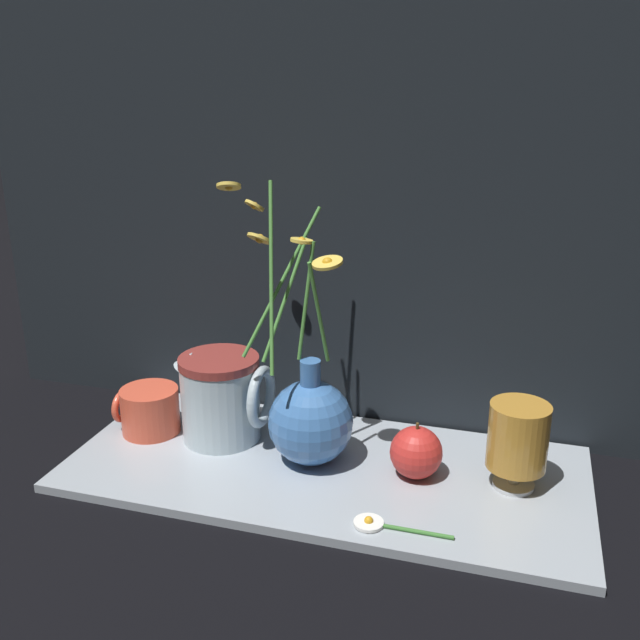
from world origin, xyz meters
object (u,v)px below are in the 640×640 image
yellow_mug (149,410)px  ceramic_pitcher (222,394)px  vase_with_flowers (310,417)px  orange_fruit (416,452)px  tea_glass (518,438)px

yellow_mug → ceramic_pitcher: (0.11, 0.01, 0.04)m
yellow_mug → ceramic_pitcher: bearing=6.7°
vase_with_flowers → ceramic_pitcher: size_ratio=2.75×
yellow_mug → orange_fruit: (0.40, -0.01, 0.00)m
tea_glass → yellow_mug: bearing=179.6°
ceramic_pitcher → orange_fruit: size_ratio=1.80×
vase_with_flowers → yellow_mug: 0.26m
ceramic_pitcher → tea_glass: ceramic_pitcher is taller
ceramic_pitcher → yellow_mug: bearing=-173.3°
yellow_mug → tea_glass: bearing=-0.4°
vase_with_flowers → orange_fruit: 0.15m
yellow_mug → tea_glass: tea_glass is taller
yellow_mug → tea_glass: size_ratio=0.83×
vase_with_flowers → ceramic_pitcher: bearing=168.8°
vase_with_flowers → tea_glass: 0.27m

